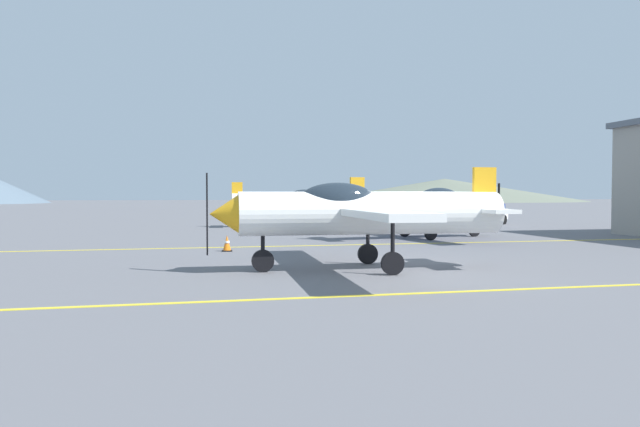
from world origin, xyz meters
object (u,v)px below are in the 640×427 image
airplane_mid (427,204)px  car_sedan (482,212)px  airplane_far (295,202)px  traffic_cone_side (227,243)px  airplane_near (361,212)px

airplane_mid → car_sedan: bearing=50.9°
airplane_far → traffic_cone_side: 15.91m
car_sedan → traffic_cone_side: bearing=-140.8°
airplane_mid → traffic_cone_side: airplane_mid is taller
airplane_near → traffic_cone_side: size_ratio=16.01×
airplane_near → airplane_mid: bearing=58.3°
airplane_mid → airplane_far: same height
airplane_far → car_sedan: airplane_far is taller
traffic_cone_side → airplane_near: bearing=-60.6°
airplane_near → airplane_mid: 11.94m
airplane_near → traffic_cone_side: (-3.31, 5.87, -1.31)m
airplane_near → airplane_far: (1.79, 20.88, 0.00)m
airplane_near → traffic_cone_side: airplane_near is taller
airplane_far → traffic_cone_side: airplane_far is taller
airplane_near → car_sedan: (14.74, 20.58, -0.75)m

